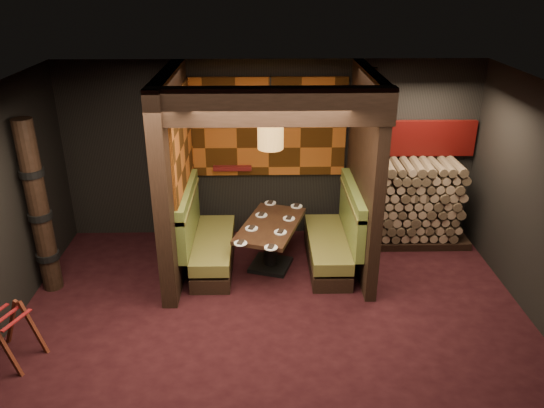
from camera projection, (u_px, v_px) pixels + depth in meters
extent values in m
cube|color=black|center=(274.00, 334.00, 6.45)|extent=(6.50, 5.50, 0.02)
cube|color=black|center=(275.00, 100.00, 5.28)|extent=(6.50, 5.50, 0.02)
cube|color=black|center=(270.00, 151.00, 8.38)|extent=(6.50, 0.02, 2.85)
cube|color=black|center=(174.00, 176.00, 7.35)|extent=(0.20, 2.20, 2.85)
cube|color=black|center=(364.00, 174.00, 7.44)|extent=(0.15, 2.10, 2.85)
cube|color=black|center=(271.00, 106.00, 6.01)|extent=(2.85, 0.18, 0.44)
cube|color=#A04D18|center=(269.00, 127.00, 8.18)|extent=(2.40, 0.06, 1.55)
cube|color=#A04D18|center=(183.00, 143.00, 7.34)|extent=(0.04, 1.85, 1.45)
cube|color=#5A1213|center=(232.00, 168.00, 8.37)|extent=(0.60, 0.12, 0.07)
cube|color=black|center=(214.00, 259.00, 7.89)|extent=(0.55, 1.60, 0.22)
cube|color=brown|center=(213.00, 244.00, 7.79)|extent=(0.55, 1.60, 0.18)
cube|color=brown|center=(189.00, 220.00, 7.62)|extent=(0.12, 1.60, 0.78)
cube|color=brown|center=(187.00, 198.00, 7.48)|extent=(0.15, 1.60, 0.06)
cube|color=black|center=(327.00, 258.00, 7.92)|extent=(0.55, 1.60, 0.22)
cube|color=brown|center=(327.00, 243.00, 7.82)|extent=(0.55, 1.60, 0.18)
cube|color=brown|center=(352.00, 219.00, 7.67)|extent=(0.12, 1.60, 0.78)
cube|color=brown|center=(353.00, 197.00, 7.52)|extent=(0.15, 1.60, 0.06)
cube|color=black|center=(271.00, 265.00, 7.88)|extent=(0.69, 0.69, 0.06)
cylinder|color=black|center=(271.00, 247.00, 7.76)|extent=(0.20, 0.20, 0.65)
cube|color=#342214|center=(271.00, 226.00, 7.62)|extent=(1.10, 1.50, 0.06)
cylinder|color=white|center=(240.00, 243.00, 7.05)|extent=(0.18, 0.18, 0.01)
cube|color=black|center=(240.00, 242.00, 7.04)|extent=(0.10, 0.13, 0.02)
cylinder|color=white|center=(271.00, 248.00, 6.94)|extent=(0.18, 0.18, 0.01)
cube|color=black|center=(271.00, 246.00, 6.93)|extent=(0.10, 0.13, 0.02)
cylinder|color=white|center=(252.00, 228.00, 7.46)|extent=(0.18, 0.18, 0.01)
cube|color=black|center=(251.00, 227.00, 7.45)|extent=(0.10, 0.13, 0.02)
cylinder|color=white|center=(280.00, 232.00, 7.35)|extent=(0.18, 0.18, 0.01)
cube|color=black|center=(280.00, 231.00, 7.34)|extent=(0.10, 0.13, 0.02)
cylinder|color=white|center=(261.00, 215.00, 7.86)|extent=(0.18, 0.18, 0.01)
cube|color=black|center=(261.00, 214.00, 7.85)|extent=(0.10, 0.13, 0.02)
cylinder|color=white|center=(289.00, 219.00, 7.75)|extent=(0.18, 0.18, 0.01)
cube|color=black|center=(289.00, 218.00, 7.74)|extent=(0.10, 0.13, 0.02)
cylinder|color=white|center=(270.00, 203.00, 8.26)|extent=(0.18, 0.18, 0.01)
cube|color=black|center=(270.00, 202.00, 8.26)|extent=(0.10, 0.13, 0.02)
cylinder|color=white|center=(297.00, 206.00, 8.15)|extent=(0.18, 0.18, 0.01)
cube|color=black|center=(297.00, 205.00, 8.15)|extent=(0.10, 0.13, 0.02)
cylinder|color=#AF7C3A|center=(271.00, 132.00, 7.00)|extent=(0.35, 0.35, 0.45)
sphere|color=#FFC672|center=(271.00, 132.00, 7.00)|extent=(0.18, 0.18, 0.18)
cylinder|color=black|center=(270.00, 95.00, 6.80)|extent=(0.02, 0.02, 0.54)
cube|color=#4C1D11|center=(7.00, 351.00, 5.69)|extent=(0.30, 0.14, 0.69)
cube|color=#4C1D11|center=(12.00, 323.00, 6.14)|extent=(0.30, 0.14, 0.69)
cube|color=#4C1D11|center=(34.00, 329.00, 6.04)|extent=(0.30, 0.14, 0.69)
cube|color=maroon|center=(5.00, 317.00, 5.81)|extent=(0.19, 0.41, 0.01)
cube|color=maroon|center=(17.00, 320.00, 5.76)|extent=(0.19, 0.41, 0.01)
cylinder|color=black|center=(39.00, 209.00, 6.90)|extent=(0.26, 0.26, 2.40)
cylinder|color=black|center=(48.00, 255.00, 7.19)|extent=(0.31, 0.31, 0.09)
cylinder|color=black|center=(40.00, 216.00, 6.94)|extent=(0.31, 0.31, 0.09)
cylinder|color=black|center=(32.00, 173.00, 6.70)|extent=(0.31, 0.31, 0.09)
cube|color=black|center=(411.00, 238.00, 8.61)|extent=(1.73, 0.70, 0.12)
cube|color=brown|center=(416.00, 200.00, 8.33)|extent=(1.73, 0.70, 1.24)
cube|color=maroon|center=(416.00, 138.00, 8.26)|extent=(1.83, 0.10, 0.56)
cube|color=black|center=(367.00, 167.00, 7.68)|extent=(0.08, 0.08, 2.85)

